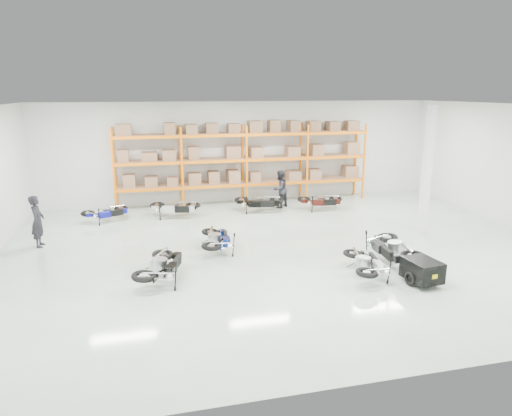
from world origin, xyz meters
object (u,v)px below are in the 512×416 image
object	(u,v)px
moto_black_far_left	(162,262)
person_back	(280,189)
moto_touring_right	(391,243)
person_left	(38,221)
moto_blue_centre	(217,236)
moto_back_d	(321,198)
moto_silver_left	(367,260)
moto_back_c	(259,199)
moto_back_a	(106,210)
trailer	(422,270)
moto_back_b	(174,204)

from	to	relation	value
moto_black_far_left	person_back	world-z (taller)	person_back
moto_touring_right	person_left	size ratio (longest dim) A/B	1.15
moto_blue_centre	moto_back_d	size ratio (longest dim) A/B	1.04
moto_silver_left	moto_back_d	world-z (taller)	moto_silver_left
moto_black_far_left	moto_back_c	size ratio (longest dim) A/B	1.03
person_back	moto_back_a	bearing A→B (deg)	-30.37
trailer	moto_back_a	world-z (taller)	moto_back_a
moto_back_b	moto_back_d	distance (m)	6.17
person_back	person_left	bearing A→B (deg)	-16.12
moto_black_far_left	moto_touring_right	world-z (taller)	moto_touring_right
moto_back_d	person_left	world-z (taller)	person_left
moto_back_b	moto_back_c	world-z (taller)	moto_back_c
moto_blue_centre	moto_touring_right	bearing A→B (deg)	163.55
moto_touring_right	moto_back_d	distance (m)	6.29
moto_back_a	moto_back_b	world-z (taller)	moto_back_b
moto_black_far_left	person_back	bearing A→B (deg)	-107.28
moto_back_a	moto_back_d	size ratio (longest dim) A/B	0.95
moto_blue_centre	moto_back_d	bearing A→B (deg)	-133.63
moto_back_a	moto_back_b	size ratio (longest dim) A/B	0.89
moto_back_b	person_left	world-z (taller)	person_left
moto_blue_centre	moto_back_c	world-z (taller)	moto_back_c
moto_blue_centre	person_back	size ratio (longest dim) A/B	1.06
moto_blue_centre	moto_silver_left	distance (m)	4.71
moto_back_a	moto_back_b	xyz separation A→B (m)	(2.61, 0.02, 0.06)
moto_black_far_left	moto_back_b	size ratio (longest dim) A/B	1.05
moto_back_d	person_left	bearing A→B (deg)	110.50
moto_touring_right	moto_back_b	bearing A→B (deg)	137.03
moto_blue_centre	person_left	xyz separation A→B (m)	(-5.59, 1.88, 0.33)
moto_touring_right	moto_back_c	distance (m)	7.01
trailer	moto_back_b	xyz separation A→B (m)	(-5.92, 8.14, 0.15)
moto_silver_left	person_back	size ratio (longest dim) A/B	1.03
moto_back_a	moto_back_d	world-z (taller)	moto_back_d
moto_black_far_left	moto_back_c	bearing A→B (deg)	-103.30
moto_back_d	moto_silver_left	bearing A→B (deg)	176.93
person_left	moto_silver_left	bearing A→B (deg)	-117.54
moto_blue_centre	moto_back_a	world-z (taller)	moto_blue_centre
moto_black_far_left	moto_back_a	world-z (taller)	moto_black_far_left
moto_black_far_left	moto_back_d	distance (m)	9.22
moto_silver_left	moto_back_d	xyz separation A→B (m)	(1.45, 7.14, -0.01)
moto_blue_centre	person_back	world-z (taller)	person_back
trailer	person_back	xyz separation A→B (m)	(-1.35, 8.69, 0.43)
trailer	person_left	xyz separation A→B (m)	(-10.45, 5.59, 0.47)
trailer	person_back	size ratio (longest dim) A/B	0.98
moto_silver_left	moto_back_d	size ratio (longest dim) A/B	1.02
moto_blue_centre	person_left	distance (m)	5.91
person_left	moto_back_c	bearing A→B (deg)	-72.00
trailer	person_left	world-z (taller)	person_left
moto_touring_right	person_left	world-z (taller)	person_left
moto_back_a	person_left	size ratio (longest dim) A/B	0.92
moto_black_far_left	moto_touring_right	size ratio (longest dim) A/B	0.94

